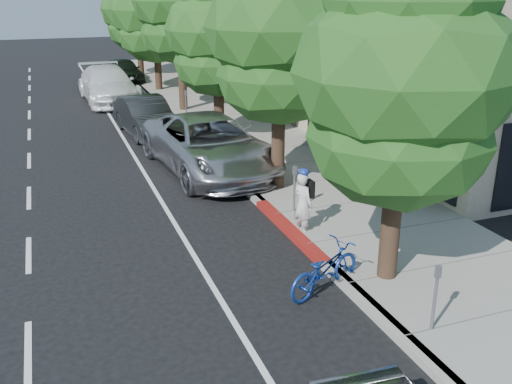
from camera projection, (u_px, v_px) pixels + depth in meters
name	position (u px, v px, depth m)	size (l,w,h in m)	color
ground	(307.00, 249.00, 13.53)	(120.00, 120.00, 0.00)	black
sidewalk	(271.00, 150.00, 21.30)	(4.60, 56.00, 0.15)	gray
curb	(212.00, 156.00, 20.54)	(0.30, 56.00, 0.15)	#9E998E
curb_red_segment	(290.00, 230.00, 14.39)	(0.32, 4.00, 0.15)	maroon
storefront_building	(327.00, 30.00, 31.31)	(10.00, 36.00, 7.00)	beige
street_tree_0	(404.00, 78.00, 10.59)	(4.26, 4.26, 6.94)	black
street_tree_1	(280.00, 31.00, 15.73)	(4.23, 4.23, 7.49)	black
street_tree_2	(217.00, 32.00, 21.16)	(3.96, 3.96, 6.79)	black
street_tree_3	(179.00, 3.00, 26.15)	(4.37, 4.37, 8.03)	black
street_tree_4	(155.00, 11.00, 31.63)	(5.06, 5.06, 7.44)	black
street_tree_5	(137.00, 10.00, 36.97)	(4.74, 4.74, 7.11)	black
cyclist	(303.00, 204.00, 14.05)	(0.59, 0.39, 1.63)	silver
bicycle	(324.00, 269.00, 11.50)	(0.68, 1.95, 1.02)	#153897
silver_suv	(209.00, 145.00, 18.81)	(3.06, 6.63, 1.84)	#BBBABF
dark_sedan	(146.00, 116.00, 23.48)	(1.64, 4.71, 1.55)	black
white_pickup	(108.00, 85.00, 30.01)	(2.55, 6.26, 1.82)	white
dark_suv_far	(124.00, 70.00, 36.04)	(1.77, 4.40, 1.50)	black
pedestrian	(272.00, 103.00, 25.24)	(0.77, 0.60, 1.59)	black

